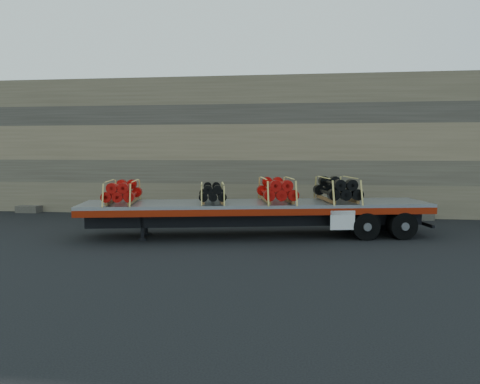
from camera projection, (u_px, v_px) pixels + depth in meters
The scene contains 7 objects.
ground at pixel (265, 233), 18.55m from camera, with size 120.00×120.00×0.00m, color black.
rock_wall at pixel (275, 146), 24.66m from camera, with size 44.00×3.00×7.00m, color #7A6B54.
trailer at pixel (256, 219), 17.95m from camera, with size 13.12×2.52×1.31m, color #A1A4A9, non-canonical shape.
bundle_front at pixel (123, 192), 17.47m from camera, with size 1.14×2.28×0.81m, color #B00D09, non-canonical shape.
bundle_midfront at pixel (212, 193), 17.73m from camera, with size 0.99×1.98×0.70m, color black, non-canonical shape.
bundle_midrear at pixel (276, 190), 17.91m from camera, with size 1.24×2.49×0.88m, color #B00D09, non-canonical shape.
bundle_rear at pixel (337, 190), 18.09m from camera, with size 1.26×2.53×0.90m, color black, non-canonical shape.
Camera 1 is at (1.45, -18.31, 3.25)m, focal length 35.00 mm.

